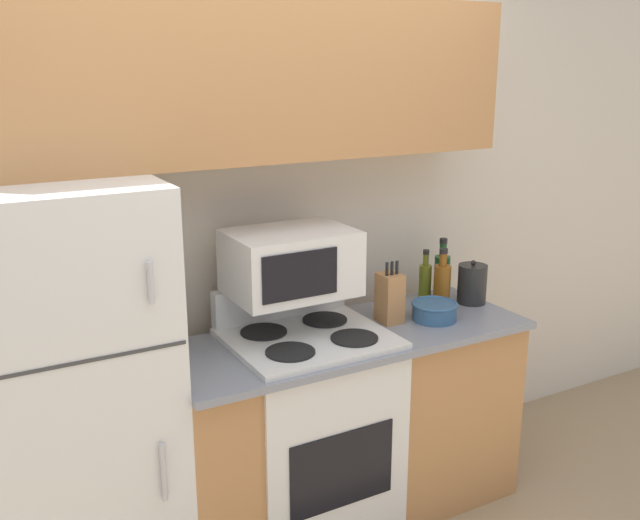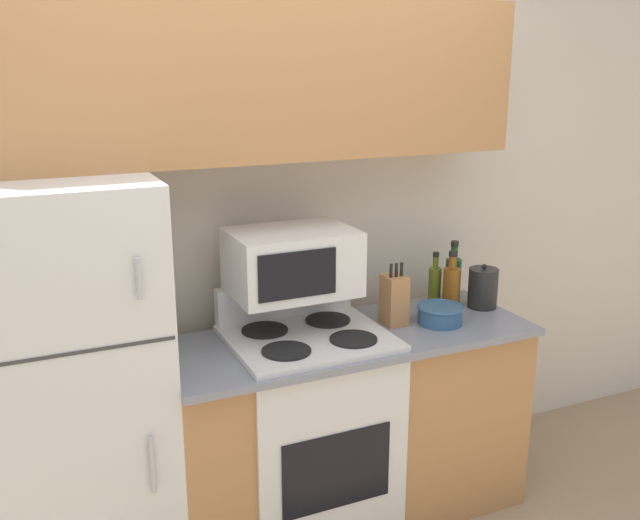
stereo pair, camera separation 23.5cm
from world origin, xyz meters
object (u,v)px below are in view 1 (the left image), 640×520
object	(u,v)px
bottle_whiskey	(442,283)
bottle_olive_oil	(425,281)
stove	(309,431)
microwave	(291,262)
bowl	(434,311)
knife_block	(390,298)
refrigerator	(76,403)
bottle_soy_sauce	(394,299)
kettle	(472,284)
bottle_wine_green	(442,274)

from	to	relation	value
bottle_whiskey	bottle_olive_oil	size ratio (longest dim) A/B	1.08
stove	microwave	bearing A→B (deg)	110.53
bowl	bottle_whiskey	size ratio (longest dim) A/B	0.75
knife_block	bowl	distance (m)	0.22
knife_block	refrigerator	bearing A→B (deg)	178.23
knife_block	bottle_soy_sauce	bearing A→B (deg)	43.83
microwave	knife_block	xyz separation A→B (m)	(0.46, -0.07, -0.21)
knife_block	stove	bearing A→B (deg)	-176.99
microwave	kettle	distance (m)	0.98
microwave	bowl	xyz separation A→B (m)	(0.65, -0.15, -0.28)
bottle_soy_sauce	bottle_wine_green	bearing A→B (deg)	13.07
bottle_wine_green	stove	bearing A→B (deg)	-167.95
stove	bottle_olive_oil	xyz separation A→B (m)	(0.73, 0.17, 0.52)
microwave	bowl	bearing A→B (deg)	-12.56
knife_block	bottle_wine_green	size ratio (longest dim) A/B	0.94
knife_block	bottle_soy_sauce	world-z (taller)	knife_block
bottle_olive_oil	bowl	bearing A→B (deg)	-117.22
refrigerator	bowl	size ratio (longest dim) A/B	7.80
knife_block	bottle_olive_oil	distance (m)	0.34
bowl	bottle_soy_sauce	xyz separation A→B (m)	(-0.11, 0.16, 0.03)
stove	bowl	distance (m)	0.78
bottle_wine_green	kettle	distance (m)	0.16
bowl	bottle_soy_sauce	bearing A→B (deg)	124.41
bowl	stove	bearing A→B (deg)	174.76
microwave	bottle_wine_green	world-z (taller)	microwave
knife_block	kettle	world-z (taller)	knife_block
kettle	bottle_whiskey	bearing A→B (deg)	164.23
bottle_wine_green	refrigerator	bearing A→B (deg)	-176.27
refrigerator	knife_block	size ratio (longest dim) A/B	5.79
microwave	knife_block	bearing A→B (deg)	-8.18
refrigerator	bottle_whiskey	bearing A→B (deg)	0.78
refrigerator	bottle_olive_oil	world-z (taller)	refrigerator
stove	bottle_wine_green	bearing A→B (deg)	12.05
knife_block	bottle_olive_oil	size ratio (longest dim) A/B	1.09
refrigerator	kettle	distance (m)	1.87
bottle_whiskey	bottle_soy_sauce	size ratio (longest dim) A/B	1.56
microwave	kettle	bearing A→B (deg)	-2.58
refrigerator	bottle_soy_sauce	xyz separation A→B (m)	(1.45, 0.04, 0.15)
bottle_soy_sauce	kettle	bearing A→B (deg)	-7.84
refrigerator	bowl	bearing A→B (deg)	-4.45
refrigerator	microwave	xyz separation A→B (m)	(0.90, 0.02, 0.40)
stove	bottle_soy_sauce	xyz separation A→B (m)	(0.51, 0.10, 0.49)
bottle_soy_sauce	kettle	size ratio (longest dim) A/B	0.85
bowl	bottle_wine_green	world-z (taller)	bottle_wine_green
refrigerator	bottle_soy_sauce	distance (m)	1.45
knife_block	bowl	world-z (taller)	knife_block
refrigerator	microwave	size ratio (longest dim) A/B	3.20
bowl	knife_block	bearing A→B (deg)	157.64
stove	microwave	xyz separation A→B (m)	(-0.03, 0.09, 0.75)
bottle_soy_sauce	refrigerator	bearing A→B (deg)	-178.50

